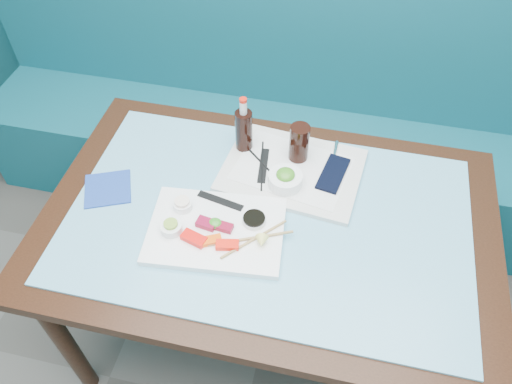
% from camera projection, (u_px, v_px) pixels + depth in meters
% --- Properties ---
extents(booth_bench, '(3.00, 0.56, 1.17)m').
position_uv_depth(booth_bench, '(303.00, 131.00, 2.36)').
color(booth_bench, '#0F525F').
rests_on(booth_bench, ground).
extents(dining_table, '(1.40, 0.90, 0.75)m').
position_uv_depth(dining_table, '(268.00, 234.00, 1.60)').
color(dining_table, black).
rests_on(dining_table, ground).
extents(glass_top, '(1.22, 0.76, 0.01)m').
position_uv_depth(glass_top, '(268.00, 218.00, 1.54)').
color(glass_top, '#64ABC8').
rests_on(glass_top, dining_table).
extents(sashimi_plate, '(0.43, 0.32, 0.02)m').
position_uv_depth(sashimi_plate, '(216.00, 231.00, 1.49)').
color(sashimi_plate, white).
rests_on(sashimi_plate, glass_top).
extents(salmon_left, '(0.08, 0.06, 0.02)m').
position_uv_depth(salmon_left, '(194.00, 238.00, 1.44)').
color(salmon_left, red).
rests_on(salmon_left, sashimi_plate).
extents(salmon_mid, '(0.07, 0.05, 0.01)m').
position_uv_depth(salmon_mid, '(211.00, 240.00, 1.44)').
color(salmon_mid, '#FF570A').
rests_on(salmon_mid, sashimi_plate).
extents(salmon_right, '(0.07, 0.04, 0.02)m').
position_uv_depth(salmon_right, '(227.00, 245.00, 1.43)').
color(salmon_right, '#FF1C0A').
rests_on(salmon_right, sashimi_plate).
extents(tuna_left, '(0.06, 0.04, 0.02)m').
position_uv_depth(tuna_left, '(206.00, 223.00, 1.48)').
color(tuna_left, maroon).
rests_on(tuna_left, sashimi_plate).
extents(tuna_right, '(0.05, 0.04, 0.02)m').
position_uv_depth(tuna_right, '(224.00, 227.00, 1.47)').
color(tuna_right, maroon).
rests_on(tuna_right, sashimi_plate).
extents(seaweed_garnish, '(0.05, 0.05, 0.02)m').
position_uv_depth(seaweed_garnish, '(215.00, 223.00, 1.48)').
color(seaweed_garnish, '#2F871F').
rests_on(seaweed_garnish, sashimi_plate).
extents(ramekin_wasabi, '(0.09, 0.09, 0.03)m').
position_uv_depth(ramekin_wasabi, '(171.00, 228.00, 1.46)').
color(ramekin_wasabi, white).
rests_on(ramekin_wasabi, sashimi_plate).
extents(wasabi_fill, '(0.05, 0.05, 0.01)m').
position_uv_depth(wasabi_fill, '(171.00, 224.00, 1.45)').
color(wasabi_fill, '#82AE38').
rests_on(wasabi_fill, ramekin_wasabi).
extents(ramekin_ginger, '(0.07, 0.07, 0.02)m').
position_uv_depth(ramekin_ginger, '(183.00, 205.00, 1.52)').
color(ramekin_ginger, white).
rests_on(ramekin_ginger, sashimi_plate).
extents(ginger_fill, '(0.05, 0.05, 0.01)m').
position_uv_depth(ginger_fill, '(182.00, 202.00, 1.51)').
color(ginger_fill, '#FFE7D1').
rests_on(ginger_fill, ramekin_ginger).
extents(soy_dish, '(0.09, 0.09, 0.01)m').
position_uv_depth(soy_dish, '(254.00, 220.00, 1.49)').
color(soy_dish, white).
rests_on(soy_dish, sashimi_plate).
extents(soy_fill, '(0.07, 0.07, 0.01)m').
position_uv_depth(soy_fill, '(254.00, 218.00, 1.48)').
color(soy_fill, black).
rests_on(soy_fill, soy_dish).
extents(lemon_wedge, '(0.04, 0.04, 0.04)m').
position_uv_depth(lemon_wedge, '(262.00, 241.00, 1.42)').
color(lemon_wedge, '#FFF878').
rests_on(lemon_wedge, sashimi_plate).
extents(chopstick_sleeve, '(0.15, 0.05, 0.00)m').
position_uv_depth(chopstick_sleeve, '(220.00, 201.00, 1.55)').
color(chopstick_sleeve, black).
rests_on(chopstick_sleeve, sashimi_plate).
extents(wooden_chopstick_a, '(0.24, 0.11, 0.01)m').
position_uv_depth(wooden_chopstick_a, '(251.00, 238.00, 1.45)').
color(wooden_chopstick_a, '#9B7B49').
rests_on(wooden_chopstick_a, sashimi_plate).
extents(wooden_chopstick_b, '(0.16, 0.18, 0.01)m').
position_uv_depth(wooden_chopstick_b, '(254.00, 239.00, 1.45)').
color(wooden_chopstick_b, '#9E7E4A').
rests_on(wooden_chopstick_b, sashimi_plate).
extents(serving_tray, '(0.48, 0.38, 0.02)m').
position_uv_depth(serving_tray, '(292.00, 170.00, 1.65)').
color(serving_tray, silver).
rests_on(serving_tray, glass_top).
extents(paper_placemat, '(0.40, 0.31, 0.00)m').
position_uv_depth(paper_placemat, '(292.00, 168.00, 1.64)').
color(paper_placemat, white).
rests_on(paper_placemat, serving_tray).
extents(seaweed_bowl, '(0.13, 0.13, 0.04)m').
position_uv_depth(seaweed_bowl, '(285.00, 180.00, 1.58)').
color(seaweed_bowl, white).
rests_on(seaweed_bowl, serving_tray).
extents(seaweed_salad, '(0.07, 0.07, 0.03)m').
position_uv_depth(seaweed_salad, '(286.00, 175.00, 1.56)').
color(seaweed_salad, '#3C841E').
rests_on(seaweed_salad, seaweed_bowl).
extents(cola_glass, '(0.08, 0.08, 0.13)m').
position_uv_depth(cola_glass, '(299.00, 143.00, 1.63)').
color(cola_glass, black).
rests_on(cola_glass, serving_tray).
extents(navy_pouch, '(0.10, 0.17, 0.01)m').
position_uv_depth(navy_pouch, '(333.00, 174.00, 1.62)').
color(navy_pouch, black).
rests_on(navy_pouch, serving_tray).
extents(fork, '(0.01, 0.10, 0.01)m').
position_uv_depth(fork, '(335.00, 151.00, 1.69)').
color(fork, white).
rests_on(fork, serving_tray).
extents(black_chopstick_a, '(0.05, 0.22, 0.01)m').
position_uv_depth(black_chopstick_a, '(262.00, 165.00, 1.65)').
color(black_chopstick_a, black).
rests_on(black_chopstick_a, serving_tray).
extents(black_chopstick_b, '(0.20, 0.18, 0.01)m').
position_uv_depth(black_chopstick_b, '(264.00, 166.00, 1.65)').
color(black_chopstick_b, black).
rests_on(black_chopstick_b, serving_tray).
extents(tray_sleeve, '(0.04, 0.16, 0.00)m').
position_uv_depth(tray_sleeve, '(263.00, 166.00, 1.65)').
color(tray_sleeve, black).
rests_on(tray_sleeve, serving_tray).
extents(cola_bottle_body, '(0.08, 0.08, 0.16)m').
position_uv_depth(cola_bottle_body, '(244.00, 132.00, 1.66)').
color(cola_bottle_body, black).
rests_on(cola_bottle_body, glass_top).
extents(cola_bottle_neck, '(0.03, 0.03, 0.05)m').
position_uv_depth(cola_bottle_neck, '(243.00, 107.00, 1.58)').
color(cola_bottle_neck, silver).
rests_on(cola_bottle_neck, cola_bottle_body).
extents(cola_bottle_cap, '(0.03, 0.03, 0.01)m').
position_uv_depth(cola_bottle_cap, '(243.00, 100.00, 1.56)').
color(cola_bottle_cap, red).
rests_on(cola_bottle_cap, cola_bottle_neck).
extents(blue_napkin, '(0.19, 0.19, 0.01)m').
position_uv_depth(blue_napkin, '(108.00, 189.00, 1.60)').
color(blue_napkin, navy).
rests_on(blue_napkin, glass_top).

